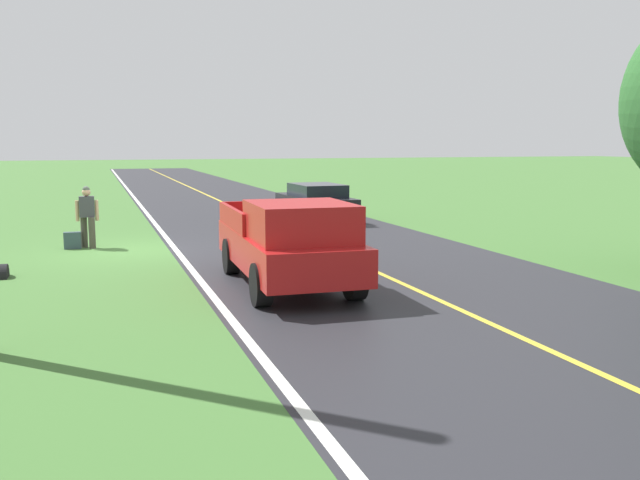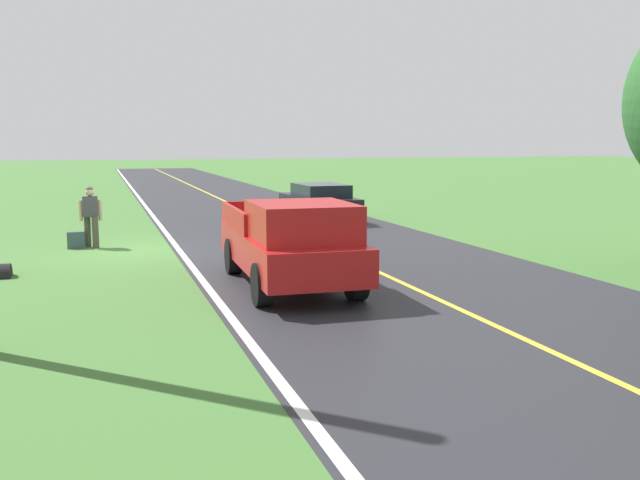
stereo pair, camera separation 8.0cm
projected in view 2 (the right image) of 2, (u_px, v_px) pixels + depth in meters
name	position (u px, v px, depth m)	size (l,w,h in m)	color
ground_plane	(135.00, 250.00, 18.98)	(200.00, 200.00, 0.00)	#427033
road_surface	(313.00, 242.00, 20.56)	(8.36, 120.00, 0.00)	#28282D
lane_edge_line	(178.00, 248.00, 19.34)	(0.16, 117.60, 0.00)	silver
lane_centre_line	(313.00, 242.00, 20.56)	(0.14, 117.60, 0.00)	gold
hitchhiker_walking	(91.00, 213.00, 19.35)	(0.62, 0.52, 1.75)	#4C473D
suitcase_carried	(76.00, 240.00, 19.26)	(0.20, 0.46, 0.47)	#384C56
pickup_truck_passing	(291.00, 241.00, 13.99)	(2.22, 5.46, 1.82)	#B21919
sedan_near_oncoming	(319.00, 201.00, 25.87)	(2.03, 4.45, 1.41)	black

